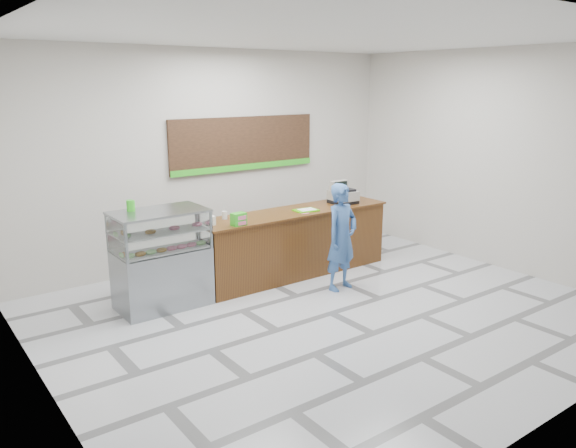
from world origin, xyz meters
TOP-DOWN VIEW (x-y plane):
  - floor at (0.00, 0.00)m, footprint 7.00×7.00m
  - back_wall at (0.00, 3.00)m, footprint 7.00×0.00m
  - ceiling at (0.00, 0.00)m, footprint 7.00×7.00m
  - sales_counter at (0.55, 1.55)m, footprint 3.26×0.76m
  - display_case at (-1.67, 1.55)m, footprint 1.22×0.72m
  - menu_board at (0.55, 2.96)m, footprint 2.80×0.06m
  - cash_register at (1.53, 1.53)m, footprint 0.41×0.43m
  - card_terminal at (1.75, 1.55)m, footprint 0.11×0.18m
  - serving_tray at (0.69, 1.44)m, footprint 0.38×0.29m
  - napkin_box at (-0.95, 1.54)m, footprint 0.16×0.16m
  - straw_cup at (-0.59, 1.72)m, footprint 0.08×0.08m
  - promo_box at (-0.62, 1.28)m, footprint 0.21×0.15m
  - donut_decal at (0.59, 1.35)m, footprint 0.17×0.17m
  - green_cup_left at (-1.97, 1.75)m, footprint 0.09×0.09m
  - green_cup_right at (-1.96, 1.74)m, footprint 0.09×0.09m
  - customer at (0.72, 0.63)m, footprint 0.62×0.46m

SIDE VIEW (x-z plane):
  - floor at x=0.00m, z-range 0.00..0.00m
  - sales_counter at x=0.55m, z-range 0.00..1.03m
  - display_case at x=-1.67m, z-range 0.01..1.34m
  - customer at x=0.72m, z-range 0.00..1.57m
  - donut_decal at x=0.59m, z-range 1.03..1.03m
  - serving_tray at x=0.69m, z-range 1.03..1.05m
  - card_terminal at x=1.75m, z-range 1.03..1.07m
  - straw_cup at x=-0.59m, z-range 1.03..1.14m
  - napkin_box at x=-0.95m, z-range 1.03..1.16m
  - promo_box at x=-0.62m, z-range 1.03..1.21m
  - cash_register at x=1.53m, z-range 0.98..1.35m
  - green_cup_right at x=-1.96m, z-range 1.33..1.47m
  - green_cup_left at x=-1.97m, z-range 1.33..1.48m
  - back_wall at x=0.00m, z-range -1.75..5.25m
  - menu_board at x=0.55m, z-range 1.48..2.38m
  - ceiling at x=0.00m, z-range 3.50..3.50m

